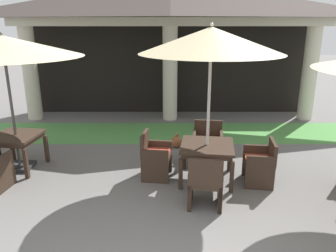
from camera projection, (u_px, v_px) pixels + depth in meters
background_pavilion at (170, 13)px, 9.49m from camera, size 9.58×2.42×4.08m
lawn_strip at (170, 133)px, 8.98m from camera, size 11.38×1.80×0.01m
patio_table_near_foreground at (207, 149)px, 6.12m from camera, size 1.08×1.08×0.71m
patio_umbrella_near_foreground at (211, 41)px, 5.54m from camera, size 2.48×2.48×2.85m
patio_chair_near_foreground_west at (155, 156)px, 6.30m from camera, size 0.59×0.66×0.89m
patio_chair_near_foreground_south at (205, 183)px, 5.25m from camera, size 0.60×0.57×0.90m
patio_chair_near_foreground_north at (207, 142)px, 7.11m from camera, size 0.69×0.60×0.84m
patio_chair_near_foreground_east at (260, 163)px, 6.06m from camera, size 0.60×0.68×0.83m
patio_table_mid_left at (16, 140)px, 6.58m from camera, size 0.97×0.97×0.73m
patio_umbrella_mid_left at (3, 47)px, 6.05m from camera, size 2.91×2.91×2.70m
terracotta_urn at (177, 142)px, 7.88m from camera, size 0.25×0.25×0.36m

